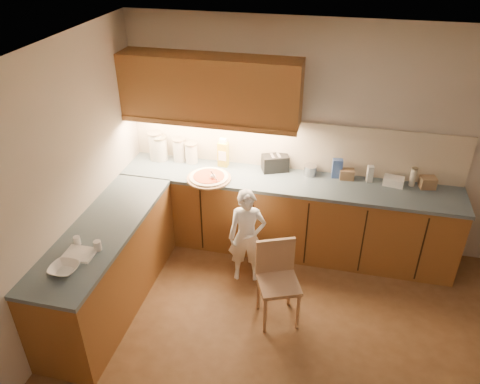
{
  "coord_description": "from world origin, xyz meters",
  "views": [
    {
      "loc": [
        0.13,
        -2.79,
        3.48
      ],
      "look_at": [
        -0.8,
        1.2,
        1.0
      ],
      "focal_mm": 35.0,
      "sensor_mm": 36.0,
      "label": 1
    }
  ],
  "objects": [
    {
      "name": "mixing_bowl",
      "position": [
        -1.95,
        -0.24,
        0.95
      ],
      "size": [
        0.24,
        0.24,
        0.06
      ],
      "primitive_type": "imported",
      "rotation": [
        0.0,
        0.0,
        -0.0
      ],
      "color": "white",
      "rests_on": "l_counter"
    },
    {
      "name": "blue_box",
      "position": [
        0.14,
        1.89,
        1.03
      ],
      "size": [
        0.12,
        0.09,
        0.22
      ],
      "primitive_type": "cube",
      "rotation": [
        0.0,
        0.0,
        0.13
      ],
      "color": "#3657A4",
      "rests_on": "l_counter"
    },
    {
      "name": "backsplash",
      "position": [
        -0.38,
        1.99,
        1.21
      ],
      "size": [
        3.75,
        0.02,
        0.58
      ],
      "primitive_type": "cube",
      "color": "beige",
      "rests_on": "l_counter"
    },
    {
      "name": "tall_jar",
      "position": [
        0.95,
        1.89,
        1.03
      ],
      "size": [
        0.07,
        0.07,
        0.22
      ],
      "rotation": [
        0.0,
        0.0,
        0.18
      ],
      "color": "silver",
      "rests_on": "l_counter"
    },
    {
      "name": "upper_cabinets",
      "position": [
        -1.27,
        1.82,
        1.85
      ],
      "size": [
        1.95,
        0.36,
        0.73
      ],
      "color": "brown",
      "rests_on": "ground"
    },
    {
      "name": "child",
      "position": [
        -0.7,
        1.07,
        0.54
      ],
      "size": [
        0.44,
        0.33,
        1.09
      ],
      "primitive_type": "imported",
      "rotation": [
        0.0,
        0.0,
        0.19
      ],
      "color": "white",
      "rests_on": "ground"
    },
    {
      "name": "flat_pack",
      "position": [
        0.75,
        1.86,
        0.96
      ],
      "size": [
        0.23,
        0.18,
        0.08
      ],
      "primitive_type": "cube",
      "rotation": [
        0.0,
        0.0,
        -0.16
      ],
      "color": "white",
      "rests_on": "l_counter"
    },
    {
      "name": "canister_d",
      "position": [
        -1.54,
        1.87,
        1.05
      ],
      "size": [
        0.15,
        0.15,
        0.25
      ],
      "rotation": [
        0.0,
        0.0,
        0.08
      ],
      "color": "silver",
      "rests_on": "l_counter"
    },
    {
      "name": "card_box_b",
      "position": [
        1.1,
        1.88,
        0.98
      ],
      "size": [
        0.18,
        0.16,
        0.12
      ],
      "primitive_type": "cube",
      "rotation": [
        0.0,
        0.0,
        0.21
      ],
      "color": "#9C7954",
      "rests_on": "l_counter"
    },
    {
      "name": "canister_a",
      "position": [
        -1.97,
        1.85,
        1.09
      ],
      "size": [
        0.17,
        0.17,
        0.34
      ],
      "rotation": [
        0.0,
        0.0,
        0.2
      ],
      "color": "beige",
      "rests_on": "l_counter"
    },
    {
      "name": "wooden_chair",
      "position": [
        -0.3,
        0.61,
        0.49
      ],
      "size": [
        0.49,
        0.49,
        0.84
      ],
      "rotation": [
        0.0,
        0.0,
        0.39
      ],
      "color": "tan",
      "rests_on": "ground"
    },
    {
      "name": "white_bottle",
      "position": [
        0.5,
        1.87,
        1.01
      ],
      "size": [
        0.07,
        0.07,
        0.19
      ],
      "primitive_type": "cube",
      "rotation": [
        0.0,
        0.0,
        0.2
      ],
      "color": "silver",
      "rests_on": "l_counter"
    },
    {
      "name": "pizza_on_board",
      "position": [
        -1.23,
        1.51,
        0.94
      ],
      "size": [
        0.49,
        0.49,
        0.2
      ],
      "rotation": [
        0.0,
        0.0,
        -0.32
      ],
      "color": "tan",
      "rests_on": "l_counter"
    },
    {
      "name": "card_box_a",
      "position": [
        0.25,
        1.88,
        0.98
      ],
      "size": [
        0.17,
        0.13,
        0.11
      ],
      "primitive_type": "cube",
      "rotation": [
        0.0,
        0.0,
        0.11
      ],
      "color": "#A17C56",
      "rests_on": "l_counter"
    },
    {
      "name": "toaster",
      "position": [
        -0.55,
        1.89,
        1.01
      ],
      "size": [
        0.33,
        0.27,
        0.19
      ],
      "rotation": [
        0.0,
        0.0,
        0.4
      ],
      "color": "black",
      "rests_on": "l_counter"
    },
    {
      "name": "spice_jar_a",
      "position": [
        -2.04,
        0.12,
        0.96
      ],
      "size": [
        0.08,
        0.08,
        0.08
      ],
      "primitive_type": "cylinder",
      "rotation": [
        0.0,
        0.0,
        -0.39
      ],
      "color": "white",
      "rests_on": "l_counter"
    },
    {
      "name": "steel_pot",
      "position": [
        -0.15,
        1.88,
        0.98
      ],
      "size": [
        0.15,
        0.15,
        0.12
      ],
      "color": "#ADADB2",
      "rests_on": "l_counter"
    },
    {
      "name": "dough_cloth",
      "position": [
        -1.94,
        -0.01,
        0.93
      ],
      "size": [
        0.27,
        0.21,
        0.02
      ],
      "primitive_type": "cube",
      "rotation": [
        0.0,
        0.0,
        0.02
      ],
      "color": "white",
      "rests_on": "l_counter"
    },
    {
      "name": "room",
      "position": [
        0.0,
        0.0,
        1.68
      ],
      "size": [
        4.54,
        4.5,
        2.62
      ],
      "color": "brown",
      "rests_on": "ground"
    },
    {
      "name": "l_counter",
      "position": [
        -0.92,
        1.25,
        0.46
      ],
      "size": [
        3.77,
        2.62,
        0.92
      ],
      "color": "brown",
      "rests_on": "ground"
    },
    {
      "name": "canister_b",
      "position": [
        -1.92,
        1.84,
        1.07
      ],
      "size": [
        0.17,
        0.17,
        0.3
      ],
      "rotation": [
        0.0,
        0.0,
        0.4
      ],
      "color": "silver",
      "rests_on": "l_counter"
    },
    {
      "name": "spice_jar_b",
      "position": [
        -1.82,
        0.09,
        0.96
      ],
      "size": [
        0.07,
        0.07,
        0.09
      ],
      "primitive_type": "cylinder",
      "rotation": [
        0.0,
        0.0,
        -0.11
      ],
      "color": "silver",
      "rests_on": "l_counter"
    },
    {
      "name": "oil_jug",
      "position": [
        -1.15,
        1.86,
        1.08
      ],
      "size": [
        0.12,
        0.09,
        0.35
      ],
      "rotation": [
        0.0,
        0.0,
        -0.09
      ],
      "color": "gold",
      "rests_on": "l_counter"
    },
    {
      "name": "canister_c",
      "position": [
        -1.69,
        1.87,
        1.06
      ],
      "size": [
        0.15,
        0.15,
        0.28
      ],
      "rotation": [
        0.0,
        0.0,
        -0.11
      ],
      "color": "beige",
      "rests_on": "l_counter"
    }
  ]
}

